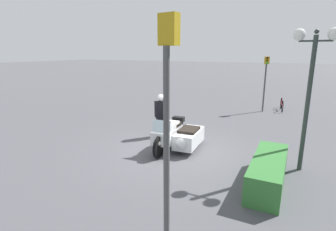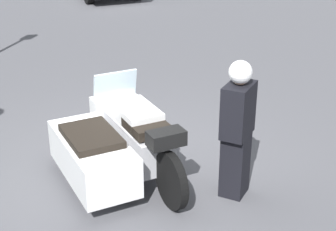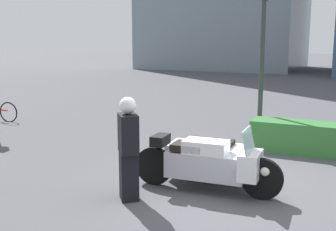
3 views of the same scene
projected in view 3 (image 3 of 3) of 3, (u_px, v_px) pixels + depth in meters
ground_plane at (224, 189)px, 7.44m from camera, size 160.00×160.00×0.00m
police_motorcycle at (213, 160)px, 7.58m from camera, size 2.64×1.33×1.17m
officer_rider at (128, 146)px, 6.82m from camera, size 0.52×0.54×1.71m
hedge_bush_curbside at (309, 138)px, 9.77m from camera, size 2.63×0.76×0.72m
twin_lamp_post at (263, 26)px, 10.53m from camera, size 0.32×1.11×3.92m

